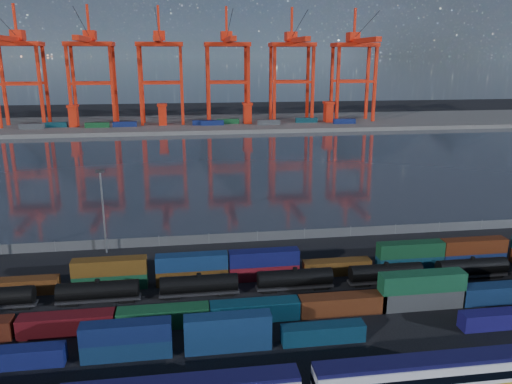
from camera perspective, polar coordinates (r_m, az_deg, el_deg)
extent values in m
plane|color=black|center=(78.51, 3.23, -12.84)|extent=(700.00, 700.00, 0.00)
plane|color=#282F3A|center=(177.29, -3.49, 3.19)|extent=(700.00, 700.00, 0.00)
cube|color=#514F4C|center=(280.49, -5.34, 7.81)|extent=(700.00, 70.00, 2.00)
cone|color=#1E2630|center=(1783.91, 12.67, 19.80)|extent=(960.00, 960.00, 380.00)
cone|color=#1E2630|center=(1929.80, 22.84, 17.46)|extent=(840.00, 840.00, 300.00)
cube|color=#11103A|center=(54.76, -8.45, -20.73)|extent=(24.27, 2.62, 0.49)
cube|color=silver|center=(61.25, 18.37, -19.46)|extent=(24.27, 2.91, 3.69)
cube|color=#11103A|center=(60.12, 18.54, -17.82)|extent=(24.27, 2.62, 0.49)
cube|color=gold|center=(61.69, 18.31, -20.06)|extent=(24.29, 3.00, 0.35)
cube|color=black|center=(61.04, 18.40, -19.16)|extent=(24.29, 3.00, 0.97)
cube|color=navy|center=(70.86, -25.58, -16.66)|extent=(11.26, 2.29, 2.44)
cube|color=navy|center=(68.08, -14.51, -16.93)|extent=(11.26, 2.29, 2.44)
cube|color=#101E50|center=(66.83, -14.65, -15.15)|extent=(11.26, 2.29, 2.44)
cube|color=navy|center=(67.75, -3.22, -16.59)|extent=(11.26, 2.29, 2.44)
cube|color=navy|center=(66.49, -3.25, -14.80)|extent=(11.26, 2.29, 2.44)
cube|color=#0E304A|center=(69.79, 7.67, -15.68)|extent=(11.26, 2.29, 2.44)
cube|color=#16125A|center=(80.04, 25.99, -12.92)|extent=(11.26, 2.29, 2.44)
cube|color=#590D13|center=(75.45, -20.71, -13.91)|extent=(13.08, 2.66, 2.83)
cube|color=#15502B|center=(73.66, -10.63, -13.86)|extent=(13.08, 2.66, 2.83)
cube|color=#0E3548|center=(74.13, -0.08, -13.37)|extent=(13.08, 2.66, 2.83)
cube|color=#572711|center=(76.83, 9.75, -12.52)|extent=(13.08, 2.66, 2.83)
cube|color=#3C3F41|center=(81.30, 18.30, -11.49)|extent=(13.08, 2.66, 2.83)
cube|color=#144E2F|center=(80.10, 18.47, -9.67)|extent=(13.08, 2.66, 2.83)
cube|color=#0F264D|center=(87.54, 25.97, -10.34)|extent=(13.08, 2.66, 2.83)
cube|color=#5F3113|center=(89.75, -25.34, -9.72)|extent=(11.95, 2.43, 2.59)
cube|color=#124428|center=(86.57, -16.28, -9.72)|extent=(11.95, 2.43, 2.59)
cube|color=brown|center=(85.53, -16.41, -8.14)|extent=(11.95, 2.43, 2.59)
cube|color=#513110|center=(85.61, -7.29, -9.49)|extent=(11.95, 2.43, 2.59)
cube|color=navy|center=(84.56, -7.35, -7.89)|extent=(11.95, 2.43, 2.59)
cube|color=maroon|center=(86.54, 0.92, -9.07)|extent=(11.95, 2.43, 2.59)
cube|color=#0F124E|center=(85.51, 0.92, -7.49)|extent=(11.95, 2.43, 2.59)
cube|color=#5A3712|center=(89.35, 9.21, -8.47)|extent=(11.95, 2.43, 2.59)
cube|color=#0D3043|center=(94.09, 17.12, -7.73)|extent=(11.95, 2.43, 2.59)
cube|color=#114123|center=(93.14, 17.25, -6.26)|extent=(11.95, 2.43, 2.59)
cube|color=#0F1F4E|center=(99.71, 23.47, -7.03)|extent=(11.95, 2.43, 2.59)
cube|color=#57220D|center=(98.82, 23.63, -5.63)|extent=(11.95, 2.43, 2.59)
cube|color=black|center=(85.38, -25.13, -11.73)|extent=(2.35, 1.69, 0.56)
cylinder|color=black|center=(81.93, -17.60, -10.63)|extent=(12.21, 2.72, 2.72)
cylinder|color=black|center=(81.31, -17.69, -9.68)|extent=(0.75, 0.75, 0.47)
cube|color=black|center=(82.58, -17.52, -11.57)|extent=(12.68, 1.88, 0.38)
cube|color=black|center=(83.57, -20.42, -11.80)|extent=(2.35, 1.69, 0.56)
cube|color=black|center=(82.14, -14.53, -11.78)|extent=(2.35, 1.69, 0.56)
cylinder|color=black|center=(80.74, -6.51, -10.37)|extent=(12.21, 2.72, 2.72)
cylinder|color=black|center=(80.10, -6.55, -9.40)|extent=(0.75, 0.75, 0.47)
cube|color=black|center=(81.39, -6.48, -11.32)|extent=(12.68, 1.88, 0.38)
cube|color=black|center=(81.60, -9.50, -11.67)|extent=(2.35, 1.69, 0.56)
cube|color=black|center=(81.75, -3.45, -11.42)|extent=(2.35, 1.69, 0.56)
cylinder|color=black|center=(82.49, 4.46, -9.73)|extent=(12.21, 2.72, 2.72)
cylinder|color=black|center=(81.87, 4.49, -8.78)|extent=(0.75, 0.75, 0.47)
cube|color=black|center=(83.13, 4.44, -10.67)|extent=(12.68, 1.88, 0.38)
cube|color=black|center=(82.54, 1.52, -11.12)|extent=(2.35, 1.69, 0.56)
cube|color=black|center=(84.26, 7.29, -10.67)|extent=(2.35, 1.69, 0.56)
cylinder|color=black|center=(87.01, 14.60, -8.83)|extent=(12.21, 2.72, 2.72)
cylinder|color=black|center=(86.42, 14.66, -7.92)|extent=(0.75, 0.75, 0.47)
cube|color=black|center=(87.62, 14.53, -9.73)|extent=(12.68, 1.88, 0.38)
cube|color=black|center=(86.30, 11.88, -10.23)|extent=(2.35, 1.69, 0.56)
cube|color=black|center=(89.43, 17.05, -9.67)|extent=(2.35, 1.69, 0.56)
cylinder|color=black|center=(93.90, 23.44, -7.82)|extent=(12.21, 2.72, 2.72)
cylinder|color=black|center=(93.36, 23.54, -6.97)|extent=(0.75, 0.75, 0.47)
cube|color=black|center=(94.47, 23.34, -8.66)|extent=(12.68, 1.88, 0.38)
cube|color=black|center=(92.54, 21.06, -9.17)|extent=(2.35, 1.69, 0.56)
cube|color=black|center=(96.83, 25.48, -8.57)|extent=(2.35, 1.69, 0.56)
cube|color=#595B5E|center=(103.31, 0.16, -5.11)|extent=(160.00, 0.06, 2.00)
cylinder|color=slate|center=(108.38, -27.15, -5.82)|extent=(0.12, 0.12, 2.20)
cylinder|color=slate|center=(105.50, -21.99, -5.78)|extent=(0.12, 0.12, 2.20)
cylinder|color=slate|center=(103.51, -16.59, -5.68)|extent=(0.12, 0.12, 2.20)
cylinder|color=slate|center=(102.46, -11.03, -5.52)|extent=(0.12, 0.12, 2.20)
cylinder|color=slate|center=(102.38, -5.41, -5.32)|extent=(0.12, 0.12, 2.20)
cylinder|color=slate|center=(103.28, 0.16, -5.06)|extent=(0.12, 0.12, 2.20)
cylinder|color=slate|center=(105.12, 5.58, -4.76)|extent=(0.12, 0.12, 2.20)
cylinder|color=slate|center=(107.86, 10.76, -4.44)|extent=(0.12, 0.12, 2.20)
cylinder|color=slate|center=(111.44, 15.65, -4.10)|extent=(0.12, 0.12, 2.20)
cylinder|color=slate|center=(115.77, 20.19, -3.76)|extent=(0.12, 0.12, 2.20)
cylinder|color=slate|center=(120.77, 24.38, -3.43)|extent=(0.12, 0.12, 2.20)
cylinder|color=slate|center=(99.44, -17.04, -2.36)|extent=(0.36, 0.36, 16.00)
cube|color=black|center=(97.35, -17.42, 2.30)|extent=(1.60, 0.40, 0.60)
cube|color=red|center=(293.56, -26.87, 10.62)|extent=(1.53, 1.53, 43.07)
cube|color=red|center=(276.60, -23.41, 10.82)|extent=(1.53, 1.53, 43.07)
cube|color=red|center=(287.70, -22.83, 11.00)|extent=(1.53, 1.53, 43.07)
cube|color=red|center=(279.35, -25.57, 11.06)|extent=(21.05, 1.34, 1.34)
cube|color=red|center=(290.35, -24.92, 11.24)|extent=(21.05, 1.34, 1.34)
cube|color=red|center=(284.60, -25.69, 15.03)|extent=(23.93, 13.40, 2.11)
cube|color=red|center=(273.66, -26.45, 15.40)|extent=(2.87, 45.94, 2.39)
cube|color=red|center=(288.40, -25.57, 15.89)|extent=(5.74, 7.66, 4.79)
cube|color=red|center=(286.91, -25.85, 17.31)|extent=(1.15, 1.15, 15.31)
cylinder|color=black|center=(271.75, -26.77, 16.80)|extent=(0.23, 39.39, 12.99)
cube|color=red|center=(273.39, -20.54, 11.06)|extent=(1.53, 1.53, 43.07)
cube|color=red|center=(284.62, -20.06, 11.23)|extent=(1.53, 1.53, 43.07)
cube|color=red|center=(269.84, -16.08, 11.38)|extent=(1.53, 1.53, 43.07)
cube|color=red|center=(281.21, -15.78, 11.54)|extent=(1.53, 1.53, 43.07)
cube|color=red|center=(271.30, -18.36, 11.68)|extent=(21.05, 1.34, 1.34)
cube|color=red|center=(282.61, -17.97, 11.83)|extent=(21.05, 1.34, 1.34)
cube|color=red|center=(276.71, -18.51, 15.75)|extent=(23.93, 13.40, 2.11)
cube|color=red|center=(265.44, -18.97, 16.18)|extent=(2.87, 45.94, 2.39)
cube|color=red|center=(280.61, -18.45, 16.62)|extent=(5.74, 7.66, 4.79)
cube|color=red|center=(279.09, -18.64, 18.10)|extent=(1.15, 1.15, 15.31)
cylinder|color=black|center=(263.47, -19.19, 17.64)|extent=(0.23, 39.39, 12.99)
cube|color=red|center=(268.37, -13.08, 11.56)|extent=(1.53, 1.53, 43.07)
cube|color=red|center=(279.80, -12.89, 11.70)|extent=(1.53, 1.53, 43.07)
cube|color=red|center=(267.52, -8.49, 11.77)|extent=(1.53, 1.53, 43.07)
cube|color=red|center=(278.99, -8.49, 11.91)|extent=(1.53, 1.53, 43.07)
cube|color=red|center=(267.63, -10.81, 12.13)|extent=(21.05, 1.34, 1.34)
cube|color=red|center=(279.09, -10.72, 12.25)|extent=(21.05, 1.34, 1.34)
cube|color=red|center=(273.11, -10.97, 16.25)|extent=(23.93, 13.40, 2.11)
cube|color=red|center=(261.69, -11.10, 16.72)|extent=(2.87, 45.94, 2.39)
cube|color=red|center=(277.06, -10.98, 17.13)|extent=(5.74, 7.66, 4.79)
cube|color=red|center=(275.52, -11.08, 18.63)|extent=(1.15, 1.15, 15.31)
cylinder|color=black|center=(259.69, -11.20, 18.21)|extent=(0.23, 39.39, 12.99)
cube|color=red|center=(267.87, -5.44, 11.87)|extent=(1.53, 1.53, 43.07)
cube|color=red|center=(279.32, -5.57, 12.00)|extent=(1.53, 1.53, 43.07)
cube|color=red|center=(269.77, -0.87, 11.96)|extent=(1.53, 1.53, 43.07)
cube|color=red|center=(281.14, -1.18, 12.09)|extent=(1.53, 1.53, 43.07)
cube|color=red|center=(268.50, -3.15, 12.38)|extent=(21.05, 1.34, 1.34)
cube|color=red|center=(279.93, -3.37, 12.49)|extent=(21.05, 1.34, 1.34)
cube|color=red|center=(273.96, -3.33, 16.49)|extent=(23.93, 13.40, 2.11)
cube|color=red|center=(262.58, -3.10, 16.97)|extent=(2.87, 45.94, 2.39)
cube|color=red|center=(277.91, -3.42, 17.36)|extent=(5.74, 7.66, 4.79)
cube|color=red|center=(276.37, -3.40, 18.86)|extent=(1.15, 1.15, 15.31)
cylinder|color=black|center=(260.59, -3.08, 18.46)|extent=(0.23, 39.39, 12.99)
cube|color=red|center=(271.92, 2.11, 11.97)|extent=(1.53, 1.53, 43.07)
cube|color=red|center=(283.20, 1.68, 12.11)|extent=(1.53, 1.53, 43.07)
cube|color=red|center=(276.46, 6.50, 11.94)|extent=(1.53, 1.53, 43.07)
cube|color=red|center=(287.57, 5.91, 12.08)|extent=(1.53, 1.53, 43.07)
cube|color=red|center=(273.88, 4.33, 12.42)|extent=(21.05, 1.34, 1.34)
cube|color=red|center=(285.09, 3.82, 12.54)|extent=(21.05, 1.34, 1.34)
cube|color=red|center=(279.24, 4.15, 16.45)|extent=(23.93, 13.40, 2.11)
cube|color=red|center=(268.08, 4.70, 16.90)|extent=(2.87, 45.94, 2.39)
cube|color=red|center=(283.11, 4.00, 17.31)|extent=(5.74, 7.66, 4.79)
cube|color=red|center=(281.60, 4.11, 18.78)|extent=(1.15, 1.15, 15.31)
cylinder|color=black|center=(266.13, 4.85, 18.36)|extent=(0.23, 39.39, 12.99)
cube|color=red|center=(280.31, 9.32, 11.89)|extent=(1.53, 1.53, 43.07)
cube|color=red|center=(291.27, 8.64, 12.03)|extent=(1.53, 1.53, 43.07)
cube|color=red|center=(287.29, 13.42, 11.76)|extent=(1.53, 1.53, 43.07)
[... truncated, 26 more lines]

